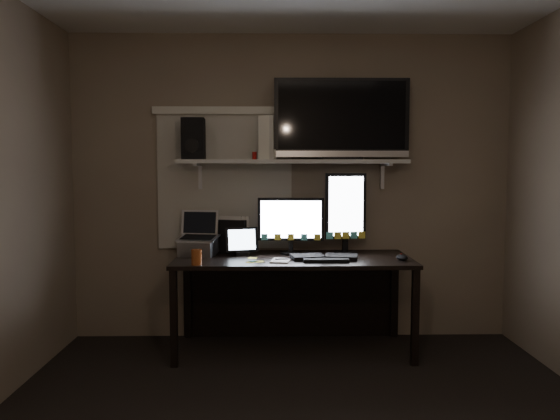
{
  "coord_description": "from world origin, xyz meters",
  "views": [
    {
      "loc": [
        -0.17,
        -2.71,
        1.43
      ],
      "look_at": [
        -0.1,
        1.25,
        1.11
      ],
      "focal_mm": 35.0,
      "sensor_mm": 36.0,
      "label": 1
    }
  ],
  "objects_px": {
    "tv": "(341,119)",
    "monitor_portrait": "(345,213)",
    "game_console": "(268,138)",
    "mouse": "(402,257)",
    "desk": "(292,277)",
    "laptop": "(198,234)",
    "keyboard": "(324,257)",
    "speaker": "(194,139)",
    "monitor_landscape": "(291,226)",
    "tablet": "(242,241)",
    "cup": "(197,257)"
  },
  "relations": [
    {
      "from": "cup",
      "to": "tv",
      "type": "height_order",
      "value": "tv"
    },
    {
      "from": "tv",
      "to": "game_console",
      "type": "bearing_deg",
      "value": -178.84
    },
    {
      "from": "keyboard",
      "to": "mouse",
      "type": "bearing_deg",
      "value": -6.37
    },
    {
      "from": "tablet",
      "to": "game_console",
      "type": "distance_m",
      "value": 0.84
    },
    {
      "from": "speaker",
      "to": "tv",
      "type": "bearing_deg",
      "value": -2.02
    },
    {
      "from": "tablet",
      "to": "tv",
      "type": "height_order",
      "value": "tv"
    },
    {
      "from": "tablet",
      "to": "mouse",
      "type": "bearing_deg",
      "value": -25.64
    },
    {
      "from": "cup",
      "to": "game_console",
      "type": "distance_m",
      "value": 1.12
    },
    {
      "from": "desk",
      "to": "monitor_landscape",
      "type": "height_order",
      "value": "monitor_landscape"
    },
    {
      "from": "laptop",
      "to": "monitor_landscape",
      "type": "bearing_deg",
      "value": 15.38
    },
    {
      "from": "desk",
      "to": "game_console",
      "type": "height_order",
      "value": "game_console"
    },
    {
      "from": "tv",
      "to": "game_console",
      "type": "xyz_separation_m",
      "value": [
        -0.58,
        -0.01,
        -0.15
      ]
    },
    {
      "from": "monitor_landscape",
      "to": "speaker",
      "type": "bearing_deg",
      "value": 178.9
    },
    {
      "from": "mouse",
      "to": "monitor_portrait",
      "type": "bearing_deg",
      "value": 129.29
    },
    {
      "from": "desk",
      "to": "monitor_portrait",
      "type": "bearing_deg",
      "value": 6.44
    },
    {
      "from": "monitor_portrait",
      "to": "keyboard",
      "type": "distance_m",
      "value": 0.44
    },
    {
      "from": "monitor_landscape",
      "to": "keyboard",
      "type": "xyz_separation_m",
      "value": [
        0.24,
        -0.23,
        -0.21
      ]
    },
    {
      "from": "tv",
      "to": "tablet",
      "type": "bearing_deg",
      "value": -171.01
    },
    {
      "from": "monitor_portrait",
      "to": "laptop",
      "type": "height_order",
      "value": "monitor_portrait"
    },
    {
      "from": "speaker",
      "to": "monitor_landscape",
      "type": "bearing_deg",
      "value": -6.59
    },
    {
      "from": "monitor_portrait",
      "to": "mouse",
      "type": "relative_size",
      "value": 5.51
    },
    {
      "from": "desk",
      "to": "tv",
      "type": "relative_size",
      "value": 1.69
    },
    {
      "from": "desk",
      "to": "mouse",
      "type": "bearing_deg",
      "value": -18.76
    },
    {
      "from": "tablet",
      "to": "laptop",
      "type": "height_order",
      "value": "laptop"
    },
    {
      "from": "desk",
      "to": "speaker",
      "type": "relative_size",
      "value": 5.57
    },
    {
      "from": "keyboard",
      "to": "tablet",
      "type": "relative_size",
      "value": 2.0
    },
    {
      "from": "monitor_landscape",
      "to": "game_console",
      "type": "xyz_separation_m",
      "value": [
        -0.18,
        0.06,
        0.69
      ]
    },
    {
      "from": "monitor_portrait",
      "to": "mouse",
      "type": "xyz_separation_m",
      "value": [
        0.38,
        -0.32,
        -0.31
      ]
    },
    {
      "from": "desk",
      "to": "game_console",
      "type": "xyz_separation_m",
      "value": [
        -0.19,
        0.09,
        1.09
      ]
    },
    {
      "from": "monitor_portrait",
      "to": "tv",
      "type": "bearing_deg",
      "value": 118.36
    },
    {
      "from": "desk",
      "to": "tv",
      "type": "distance_m",
      "value": 1.31
    },
    {
      "from": "desk",
      "to": "laptop",
      "type": "bearing_deg",
      "value": -177.82
    },
    {
      "from": "keyboard",
      "to": "cup",
      "type": "distance_m",
      "value": 0.96
    },
    {
      "from": "monitor_landscape",
      "to": "game_console",
      "type": "distance_m",
      "value": 0.71
    },
    {
      "from": "keyboard",
      "to": "game_console",
      "type": "distance_m",
      "value": 1.04
    },
    {
      "from": "laptop",
      "to": "speaker",
      "type": "relative_size",
      "value": 1.06
    },
    {
      "from": "laptop",
      "to": "tablet",
      "type": "bearing_deg",
      "value": 11.54
    },
    {
      "from": "keyboard",
      "to": "laptop",
      "type": "xyz_separation_m",
      "value": [
        -0.97,
        0.17,
        0.15
      ]
    },
    {
      "from": "mouse",
      "to": "tv",
      "type": "distance_m",
      "value": 1.19
    },
    {
      "from": "tv",
      "to": "laptop",
      "type": "bearing_deg",
      "value": -173.48
    },
    {
      "from": "laptop",
      "to": "tv",
      "type": "bearing_deg",
      "value": 17.27
    },
    {
      "from": "cup",
      "to": "speaker",
      "type": "xyz_separation_m",
      "value": [
        -0.08,
        0.5,
        0.86
      ]
    },
    {
      "from": "desk",
      "to": "keyboard",
      "type": "bearing_deg",
      "value": -40.95
    },
    {
      "from": "monitor_landscape",
      "to": "monitor_portrait",
      "type": "xyz_separation_m",
      "value": [
        0.44,
        0.02,
        0.1
      ]
    },
    {
      "from": "monitor_portrait",
      "to": "speaker",
      "type": "bearing_deg",
      "value": 172.15
    },
    {
      "from": "monitor_portrait",
      "to": "game_console",
      "type": "distance_m",
      "value": 0.85
    },
    {
      "from": "monitor_landscape",
      "to": "monitor_portrait",
      "type": "distance_m",
      "value": 0.45
    },
    {
      "from": "tv",
      "to": "monitor_portrait",
      "type": "bearing_deg",
      "value": -54.82
    },
    {
      "from": "monitor_portrait",
      "to": "laptop",
      "type": "relative_size",
      "value": 1.92
    },
    {
      "from": "monitor_portrait",
      "to": "tablet",
      "type": "relative_size",
      "value": 2.59
    }
  ]
}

